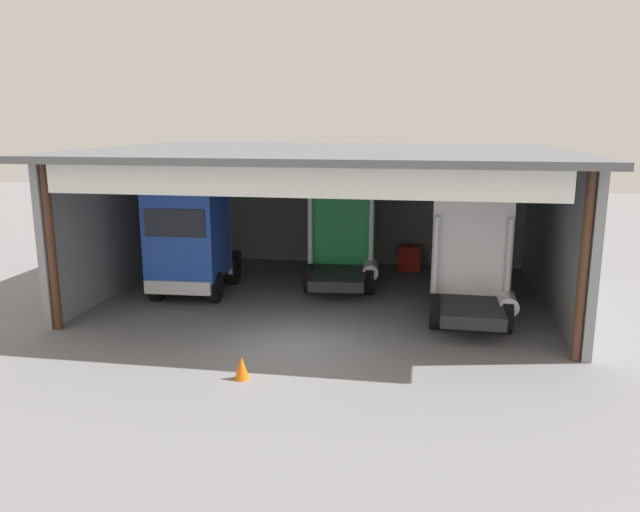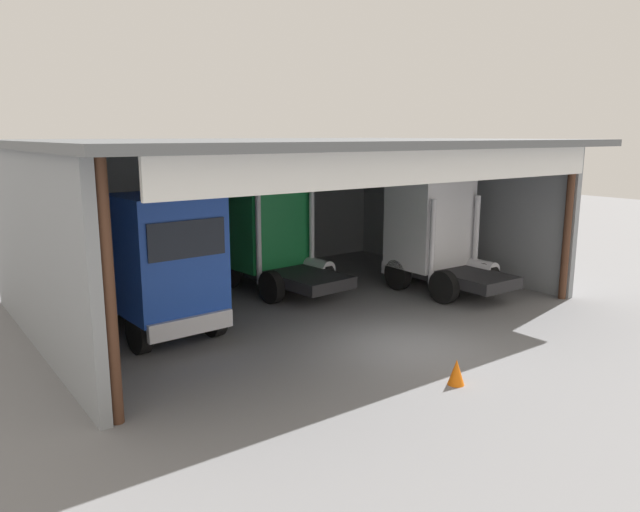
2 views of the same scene
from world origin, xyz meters
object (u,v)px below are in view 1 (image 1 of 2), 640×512
object	(u,v)px
oil_drum	(192,252)
truck_blue_left_bay	(191,240)
truck_green_yard_outside	(343,231)
truck_white_center_left_bay	(471,256)
tool_cart	(409,258)
traffic_cone	(242,368)

from	to	relation	value
oil_drum	truck_blue_left_bay	bearing A→B (deg)	-68.60
truck_green_yard_outside	truck_blue_left_bay	bearing A→B (deg)	-154.10
truck_white_center_left_bay	oil_drum	xyz separation A→B (m)	(-11.34, 5.73, -1.48)
oil_drum	tool_cart	bearing A→B (deg)	0.49
tool_cart	traffic_cone	world-z (taller)	tool_cart
truck_white_center_left_bay	traffic_cone	world-z (taller)	truck_white_center_left_bay
truck_blue_left_bay	oil_drum	bearing A→B (deg)	-71.33
truck_green_yard_outside	traffic_cone	size ratio (longest dim) A/B	9.59
truck_green_yard_outside	truck_white_center_left_bay	bearing A→B (deg)	-43.12
truck_green_yard_outside	truck_white_center_left_bay	distance (m)	5.74
oil_drum	tool_cart	xyz separation A→B (m)	(9.34, 0.08, 0.06)
truck_green_yard_outside	traffic_cone	distance (m)	9.72
oil_drum	truck_green_yard_outside	bearing A→B (deg)	-17.19
tool_cart	traffic_cone	size ratio (longest dim) A/B	1.79
truck_white_center_left_bay	oil_drum	world-z (taller)	truck_white_center_left_bay
tool_cart	traffic_cone	distance (m)	12.25
tool_cart	truck_green_yard_outside	bearing A→B (deg)	-138.09
truck_green_yard_outside	tool_cart	distance (m)	3.60
oil_drum	tool_cart	size ratio (longest dim) A/B	0.89
tool_cart	oil_drum	bearing A→B (deg)	-179.51
truck_blue_left_bay	truck_white_center_left_bay	world-z (taller)	truck_blue_left_bay
oil_drum	traffic_cone	world-z (taller)	oil_drum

